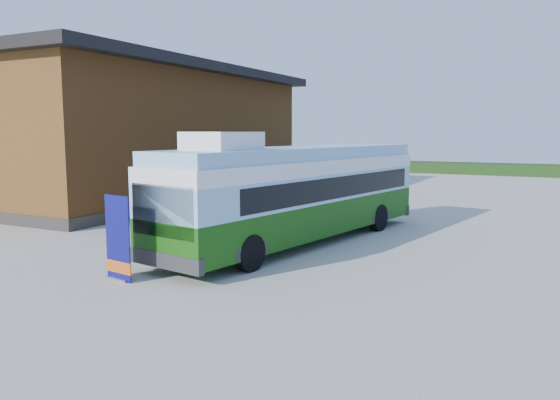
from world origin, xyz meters
The scene contains 10 objects.
ground centered at (0.00, 0.00, 0.00)m, with size 100.00×100.00×0.00m, color #BCB7AD.
barn centered at (-10.50, 10.00, 3.59)m, with size 9.60×21.20×7.50m.
hedge centered at (8.00, 38.00, 0.50)m, with size 40.00×3.00×1.00m, color #264419.
bus centered at (2.31, 2.21, 1.84)m, with size 4.81×12.82×3.86m.
awning centered at (0.25, 2.24, 2.80)m, with size 3.63×5.05×0.55m.
banner centered at (0.20, -4.40, 0.92)m, with size 0.97×0.29×2.24m.
picnic_table centered at (-0.94, 2.41, 0.52)m, with size 1.56×1.49×0.70m.
person_a centered at (-4.78, 6.86, 0.80)m, with size 0.59×0.38×1.61m, color #999999.
person_b centered at (-4.32, 6.92, 0.96)m, with size 0.94×0.73×1.93m, color #999999.
slurry_tanker centered at (-0.26, 12.67, 1.27)m, with size 2.09×5.97×2.21m.
Camera 1 is at (10.21, -14.88, 3.86)m, focal length 35.00 mm.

